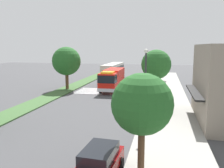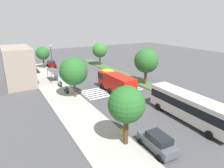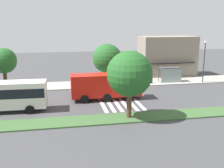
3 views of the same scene
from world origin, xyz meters
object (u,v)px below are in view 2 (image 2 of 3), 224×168
Objects in this scene: transit_bus at (189,106)px; median_tree_far_west at (146,61)px; street_lamp at (52,58)px; fire_truck at (115,82)px; sidewalk_tree_far_west at (126,105)px; bus_stop_shelter at (54,73)px; fire_hydrant at (122,132)px; bench_near_shelter at (60,84)px; parked_car_mid at (51,64)px; bench_west_of_shelter at (67,90)px; median_tree_west at (100,50)px; sidewalk_tree_east at (43,53)px; sidewalk_tree_west at (74,71)px; parked_car_west at (157,142)px.

median_tree_far_west is (14.47, -4.82, 2.72)m from transit_bus.
street_lamp is 0.98× the size of median_tree_far_west.
sidewalk_tree_far_west is at bearing 153.07° from fire_truck.
fire_hydrant is at bearing -177.46° from bus_stop_shelter.
median_tree_far_west is (0.88, -7.51, 2.81)m from fire_truck.
street_lamp reaches higher than fire_truck.
median_tree_far_west is (-7.09, -15.16, 4.17)m from bench_near_shelter.
bench_west_of_shelter is at bearing 176.29° from parked_car_mid.
median_tree_far_west is (-16.41, -14.19, 0.64)m from street_lamp.
bus_stop_shelter is 0.56× the size of sidewalk_tree_far_west.
fire_hydrant is at bearing -177.01° from bench_near_shelter.
fire_truck is 1.50× the size of median_tree_west.
street_lamp is at bearing -177.05° from sidewalk_tree_east.
parked_car_mid is 0.85× the size of sidewalk_tree_east.
median_tree_far_west reaches higher than transit_bus.
parked_car_mid is at bearing 26.16° from median_tree_far_west.
parked_car_mid is at bearing -7.10° from bench_west_of_shelter.
parked_car_mid is 38.62m from fire_hydrant.
transit_bus is at bearing -146.49° from sidewalk_tree_west.
sidewalk_tree_west reaches higher than transit_bus.
median_tree_far_west reaches higher than sidewalk_tree_east.
fire_truck is at bearing -14.08° from parked_car_west.
sidewalk_tree_east is (39.02, -0.00, -0.43)m from sidewalk_tree_far_west.
fire_hydrant is at bearing 152.14° from fire_truck.
median_tree_far_west is (-11.09, -15.18, 2.87)m from bus_stop_shelter.
median_tree_far_west is (17.16, -12.39, 3.85)m from parked_car_west.
parked_car_west is at bearing -176.61° from parked_car_mid.
sidewalk_tree_west reaches higher than sidewalk_tree_east.
bench_near_shelter is 0.23× the size of median_tree_far_west.
fire_hydrant is at bearing -179.13° from parked_car_mid.
sidewalk_tree_east is at bearing 74.64° from median_tree_west.
transit_bus is 10.07m from sidewalk_tree_far_west.
median_tree_far_west is at bearing 163.37° from transit_bus.
street_lamp is 7.78m from sidewalk_tree_east.
bus_stop_shelter is 0.62× the size of sidewalk_tree_east.
fire_truck is 1.65× the size of sidewalk_tree_east.
median_tree_far_west is at bearing -115.06° from bench_near_shelter.
parked_car_west is 21.52m from median_tree_far_west.
fire_hydrant is at bearing 157.20° from median_tree_west.
parked_car_west is 0.66× the size of street_lamp.
median_tree_far_west reaches higher than parked_car_west.
fire_hydrant is (3.81, 1.70, -0.42)m from parked_car_west.
bench_near_shelter is (-18.15, 2.76, -0.29)m from parked_car_mid.
median_tree_far_west reaches higher than sidewalk_tree_far_west.
sidewalk_tree_west is at bearing 178.36° from parked_car_mid.
sidewalk_tree_far_west is 8.89× the size of fire_hydrant.
sidewalk_tree_far_west is at bearing 135.49° from median_tree_far_west.
sidewalk_tree_west is at bearing 178.58° from street_lamp.
fire_truck is at bearing -26.90° from sidewalk_tree_far_west.
sidewalk_tree_east is (21.13, -0.57, 3.45)m from bench_west_of_shelter.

